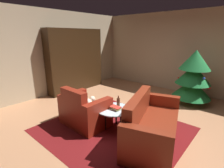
{
  "coord_description": "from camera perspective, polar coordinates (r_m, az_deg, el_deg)",
  "views": [
    {
      "loc": [
        1.94,
        -2.83,
        1.9
      ],
      "look_at": [
        -0.39,
        -0.14,
        0.87
      ],
      "focal_mm": 27.25,
      "sensor_mm": 36.0,
      "label": 1
    }
  ],
  "objects": [
    {
      "name": "book_stack_on_table",
      "position": [
        3.47,
        1.17,
        -8.05
      ],
      "size": [
        0.22,
        0.17,
        0.07
      ],
      "color": "gray",
      "rests_on": "coffee_table"
    },
    {
      "name": "coffee_table",
      "position": [
        3.54,
        0.63,
        -8.9
      ],
      "size": [
        0.7,
        0.7,
        0.44
      ],
      "color": "black",
      "rests_on": "ground"
    },
    {
      "name": "bookshelf_unit",
      "position": [
        6.12,
        -11.07,
        7.52
      ],
      "size": [
        0.39,
        2.1,
        2.1
      ],
      "color": "black",
      "rests_on": "ground"
    },
    {
      "name": "couch_red",
      "position": [
        3.27,
        13.02,
        -13.58
      ],
      "size": [
        1.24,
        1.8,
        0.86
      ],
      "color": "maroon",
      "rests_on": "ground"
    },
    {
      "name": "armchair_red",
      "position": [
        3.76,
        -9.39,
        -9.11
      ],
      "size": [
        1.02,
        0.71,
        0.86
      ],
      "color": "maroon",
      "rests_on": "ground"
    },
    {
      "name": "ground_plane",
      "position": [
        3.92,
        5.82,
        -12.88
      ],
      "size": [
        7.38,
        7.38,
        0.0
      ],
      "primitive_type": "plane",
      "color": "#B47B54"
    },
    {
      "name": "decorated_tree",
      "position": [
        5.25,
        25.6,
        2.29
      ],
      "size": [
        1.05,
        1.05,
        1.52
      ],
      "color": "brown",
      "rests_on": "ground"
    },
    {
      "name": "wall_back",
      "position": [
        6.18,
        22.8,
        9.65
      ],
      "size": [
        6.27,
        0.06,
        2.66
      ],
      "primitive_type": "cube",
      "color": "tan",
      "rests_on": "ground"
    },
    {
      "name": "bottle_on_table",
      "position": [
        3.65,
        2.14,
        -5.94
      ],
      "size": [
        0.07,
        0.07,
        0.22
      ],
      "color": "#562D1B",
      "rests_on": "coffee_table"
    },
    {
      "name": "area_rug",
      "position": [
        3.67,
        0.48,
        -14.95
      ],
      "size": [
        2.74,
        2.49,
        0.01
      ],
      "primitive_type": "cube",
      "color": "maroon",
      "rests_on": "ground"
    },
    {
      "name": "wall_left",
      "position": [
        5.81,
        -19.96,
        9.6
      ],
      "size": [
        0.06,
        6.08,
        2.66
      ],
      "primitive_type": "cube",
      "color": "tan",
      "rests_on": "ground"
    }
  ]
}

